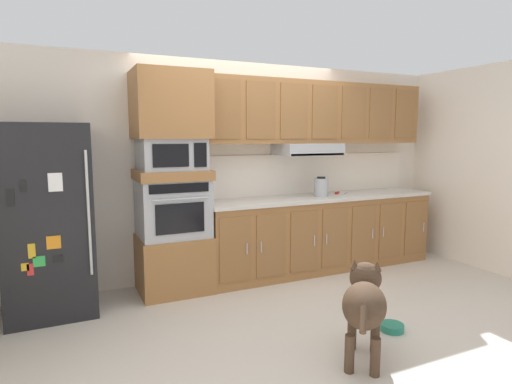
# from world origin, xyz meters

# --- Properties ---
(ground_plane) EXTENTS (9.60, 9.60, 0.00)m
(ground_plane) POSITION_xyz_m (0.00, 0.00, 0.00)
(ground_plane) COLOR beige
(back_kitchen_wall) EXTENTS (6.20, 0.12, 2.50)m
(back_kitchen_wall) POSITION_xyz_m (0.00, 1.11, 1.25)
(back_kitchen_wall) COLOR silver
(back_kitchen_wall) RESTS_ON ground
(side_panel_right) EXTENTS (0.12, 7.10, 2.50)m
(side_panel_right) POSITION_xyz_m (2.80, 0.00, 1.25)
(side_panel_right) COLOR white
(side_panel_right) RESTS_ON ground
(refrigerator) EXTENTS (0.76, 0.73, 1.76)m
(refrigerator) POSITION_xyz_m (-2.09, 0.68, 0.88)
(refrigerator) COLOR black
(refrigerator) RESTS_ON ground
(oven_base_cabinet) EXTENTS (0.74, 0.62, 0.60)m
(oven_base_cabinet) POSITION_xyz_m (-0.91, 0.75, 0.30)
(oven_base_cabinet) COLOR #996638
(oven_base_cabinet) RESTS_ON ground
(built_in_oven) EXTENTS (0.70, 0.62, 0.60)m
(built_in_oven) POSITION_xyz_m (-0.91, 0.75, 0.90)
(built_in_oven) COLOR #A8AAAF
(built_in_oven) RESTS_ON oven_base_cabinet
(appliance_mid_shelf) EXTENTS (0.74, 0.62, 0.10)m
(appliance_mid_shelf) POSITION_xyz_m (-0.91, 0.75, 1.25)
(appliance_mid_shelf) COLOR #996638
(appliance_mid_shelf) RESTS_ON built_in_oven
(microwave) EXTENTS (0.64, 0.54, 0.32)m
(microwave) POSITION_xyz_m (-0.91, 0.75, 1.46)
(microwave) COLOR #A8AAAF
(microwave) RESTS_ON appliance_mid_shelf
(appliance_upper_cabinet) EXTENTS (0.74, 0.62, 0.68)m
(appliance_upper_cabinet) POSITION_xyz_m (-0.91, 0.75, 1.96)
(appliance_upper_cabinet) COLOR #996638
(appliance_upper_cabinet) RESTS_ON microwave
(lower_cabinet_run) EXTENTS (2.96, 0.63, 0.88)m
(lower_cabinet_run) POSITION_xyz_m (0.94, 0.75, 0.44)
(lower_cabinet_run) COLOR #996638
(lower_cabinet_run) RESTS_ON ground
(countertop_slab) EXTENTS (3.00, 0.64, 0.04)m
(countertop_slab) POSITION_xyz_m (0.94, 0.75, 0.90)
(countertop_slab) COLOR beige
(countertop_slab) RESTS_ON lower_cabinet_run
(backsplash_panel) EXTENTS (3.00, 0.02, 0.50)m
(backsplash_panel) POSITION_xyz_m (0.94, 1.04, 1.17)
(backsplash_panel) COLOR white
(backsplash_panel) RESTS_ON countertop_slab
(upper_cabinet_with_hood) EXTENTS (2.96, 0.48, 0.88)m
(upper_cabinet_with_hood) POSITION_xyz_m (0.93, 0.87, 1.90)
(upper_cabinet_with_hood) COLOR #996638
(upper_cabinet_with_hood) RESTS_ON backsplash_panel
(screwdriver) EXTENTS (0.16, 0.17, 0.03)m
(screwdriver) POSITION_xyz_m (1.22, 0.80, 0.93)
(screwdriver) COLOR red
(screwdriver) RESTS_ON countertop_slab
(electric_kettle) EXTENTS (0.17, 0.17, 0.24)m
(electric_kettle) POSITION_xyz_m (0.90, 0.70, 1.03)
(electric_kettle) COLOR #A8AAAF
(electric_kettle) RESTS_ON countertop_slab
(dog) EXTENTS (0.68, 0.79, 0.67)m
(dog) POSITION_xyz_m (0.04, -1.20, 0.43)
(dog) COLOR #473323
(dog) RESTS_ON ground
(dog_food_bowl) EXTENTS (0.20, 0.20, 0.06)m
(dog_food_bowl) POSITION_xyz_m (0.53, -0.98, 0.03)
(dog_food_bowl) COLOR #267F66
(dog_food_bowl) RESTS_ON ground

